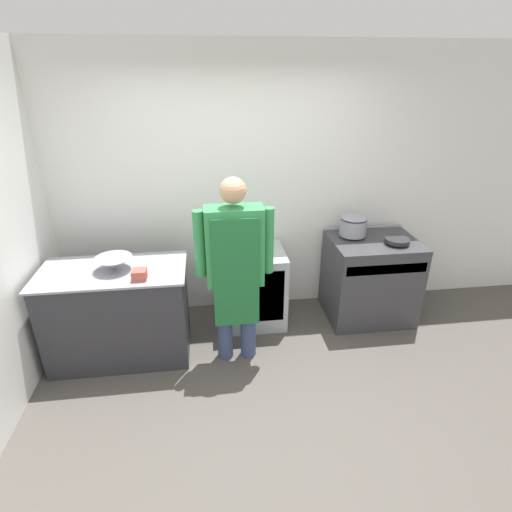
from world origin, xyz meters
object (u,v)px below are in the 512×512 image
(stove, at_px, (370,278))
(fridge_unit, at_px, (253,286))
(mixing_bowl, at_px, (114,264))
(person_cook, at_px, (235,263))
(saute_pan, at_px, (397,240))
(plastic_tub, at_px, (139,274))
(stock_pot, at_px, (353,225))

(stove, distance_m, fridge_unit, 1.23)
(mixing_bowl, bearing_deg, stove, 7.70)
(person_cook, bearing_deg, stove, 19.59)
(stove, relative_size, saute_pan, 3.72)
(stove, relative_size, mixing_bowl, 2.85)
(stove, xyz_separation_m, person_cook, (-1.45, -0.52, 0.52))
(plastic_tub, xyz_separation_m, stock_pot, (2.04, 0.66, 0.08))
(mixing_bowl, height_order, plastic_tub, mixing_bowl)
(fridge_unit, relative_size, saute_pan, 3.28)
(mixing_bowl, relative_size, plastic_tub, 2.77)
(fridge_unit, height_order, person_cook, person_cook)
(person_cook, xyz_separation_m, mixing_bowl, (-1.02, 0.18, -0.03))
(saute_pan, bearing_deg, fridge_unit, 172.24)
(stove, distance_m, mixing_bowl, 2.54)
(person_cook, xyz_separation_m, plastic_tub, (-0.78, -0.02, -0.05))
(stove, height_order, saute_pan, saute_pan)
(fridge_unit, bearing_deg, plastic_tub, -148.95)
(fridge_unit, height_order, plastic_tub, plastic_tub)
(stove, xyz_separation_m, mixing_bowl, (-2.47, -0.33, 0.49))
(stove, distance_m, plastic_tub, 2.35)
(plastic_tub, bearing_deg, stove, 13.48)
(person_cook, distance_m, mixing_bowl, 1.04)
(person_cook, height_order, saute_pan, person_cook)
(fridge_unit, xyz_separation_m, person_cook, (-0.23, -0.59, 0.57))
(person_cook, height_order, plastic_tub, person_cook)
(person_cook, relative_size, mixing_bowl, 5.36)
(mixing_bowl, distance_m, saute_pan, 2.66)
(mixing_bowl, relative_size, saute_pan, 1.31)
(stock_pot, bearing_deg, mixing_bowl, -168.67)
(person_cook, distance_m, saute_pan, 1.68)
(stove, xyz_separation_m, saute_pan, (0.17, -0.12, 0.48))
(mixing_bowl, bearing_deg, stock_pot, 11.33)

